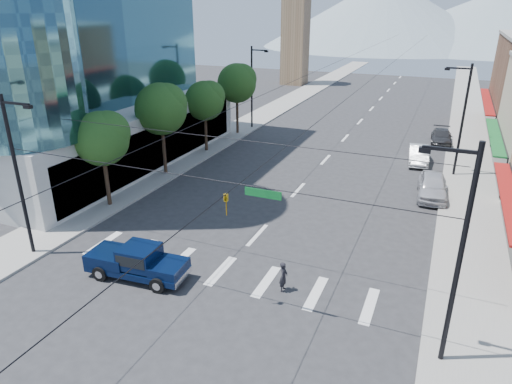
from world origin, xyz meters
TOP-DOWN VIEW (x-y plane):
  - ground at (0.00, 0.00)m, footprint 160.00×160.00m
  - sidewalk_left at (-12.00, 40.00)m, footprint 4.00×120.00m
  - sidewalk_right at (12.00, 40.00)m, footprint 4.00×120.00m
  - clock_tower at (-16.50, 62.00)m, footprint 4.80×4.80m
  - mountain_left at (-15.00, 150.00)m, footprint 80.00×80.00m
  - mountain_right at (20.00, 160.00)m, footprint 90.00×90.00m
  - tree_near at (-11.07, 6.10)m, footprint 3.65×3.64m
  - tree_midnear at (-11.07, 13.10)m, footprint 4.09×4.09m
  - tree_midfar at (-11.07, 20.10)m, footprint 3.65×3.64m
  - tree_far at (-11.07, 27.10)m, footprint 4.09×4.09m
  - signal_rig at (0.19, -1.00)m, footprint 21.80×0.20m
  - lamp_pole_nw at (-10.67, 30.00)m, footprint 2.00×0.25m
  - lamp_pole_ne at (10.67, 22.00)m, footprint 2.00×0.25m
  - pickup_truck at (-3.89, -0.66)m, footprint 5.43×2.39m
  - pedestrian at (3.44, 1.14)m, footprint 0.41×0.59m
  - parked_car_near at (9.40, 16.52)m, footprint 2.40×5.19m
  - parked_car_mid at (7.79, 24.34)m, footprint 2.08×4.77m
  - parked_car_far at (9.40, 31.77)m, footprint 2.22×4.90m

SIDE VIEW (x-z plane):
  - ground at x=0.00m, z-range 0.00..0.00m
  - sidewalk_left at x=-12.00m, z-range 0.00..0.15m
  - sidewalk_right at x=12.00m, z-range 0.00..0.15m
  - parked_car_far at x=9.40m, z-range 0.00..1.39m
  - parked_car_mid at x=7.79m, z-range 0.00..1.52m
  - pedestrian at x=3.44m, z-range 0.00..1.56m
  - parked_car_near at x=9.40m, z-range 0.00..1.72m
  - pickup_truck at x=-3.89m, z-range 0.04..1.83m
  - signal_rig at x=0.19m, z-range 0.14..9.14m
  - lamp_pole_nw at x=-10.67m, z-range 0.44..9.44m
  - lamp_pole_ne at x=10.67m, z-range 0.44..9.44m
  - tree_near at x=-11.07m, z-range 1.64..8.34m
  - tree_midfar at x=-11.07m, z-range 1.64..8.34m
  - tree_midnear at x=-11.07m, z-range 1.83..9.35m
  - tree_far at x=-11.07m, z-range 1.83..9.35m
  - mountain_right at x=20.00m, z-range 0.00..18.00m
  - clock_tower at x=-16.50m, z-range 0.44..20.84m
  - mountain_left at x=-15.00m, z-range 0.00..22.00m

